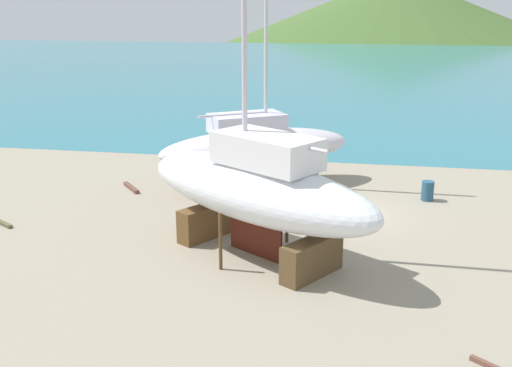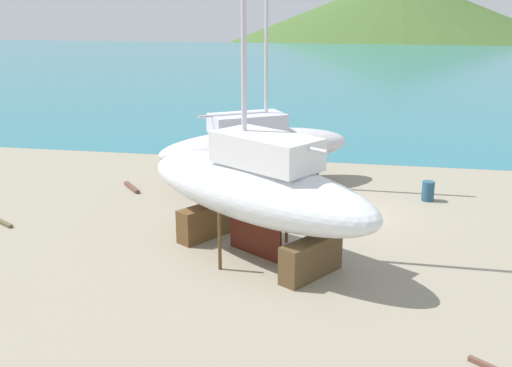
% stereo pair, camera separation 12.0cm
% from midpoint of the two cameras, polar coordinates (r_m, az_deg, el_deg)
% --- Properties ---
extents(ground_plane, '(51.65, 51.65, 0.00)m').
position_cam_midpoint_polar(ground_plane, '(22.75, 8.34, -6.31)').
color(ground_plane, gray).
extents(sea_water, '(168.86, 98.79, 0.01)m').
position_cam_midpoint_polar(sea_water, '(83.76, 10.36, 10.25)').
color(sea_water, teal).
rests_on(sea_water, ground).
extents(headland_hill, '(156.32, 156.32, 30.33)m').
position_cam_midpoint_polar(headland_hill, '(172.25, 12.87, 13.20)').
color(headland_hill, '#41602A').
rests_on(headland_hill, ground).
extents(sailboat_small_center, '(9.82, 7.80, 13.84)m').
position_cam_midpoint_polar(sailboat_small_center, '(29.90, 0.11, 3.42)').
color(sailboat_small_center, brown).
rests_on(sailboat_small_center, ground).
extents(sailboat_far_slipway, '(10.24, 8.20, 18.76)m').
position_cam_midpoint_polar(sailboat_far_slipway, '(21.44, 0.15, -0.39)').
color(sailboat_far_slipway, brown).
rests_on(sailboat_far_slipway, ground).
extents(worker, '(0.48, 0.32, 1.65)m').
position_cam_midpoint_polar(worker, '(24.73, -3.40, -2.14)').
color(worker, orange).
rests_on(worker, ground).
extents(barrel_tipped_left, '(0.73, 0.73, 0.90)m').
position_cam_midpoint_polar(barrel_tipped_left, '(29.15, 15.63, -0.67)').
color(barrel_tipped_left, '#29536F').
rests_on(barrel_tipped_left, ground).
extents(timber_long_fore, '(1.28, 1.48, 0.16)m').
position_cam_midpoint_polar(timber_long_fore, '(30.46, -11.24, -0.36)').
color(timber_long_fore, brown).
rests_on(timber_long_fore, ground).
extents(timber_plank_near, '(1.35, 0.92, 0.13)m').
position_cam_midpoint_polar(timber_plank_near, '(27.30, -22.18, -3.33)').
color(timber_plank_near, brown).
rests_on(timber_plank_near, ground).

